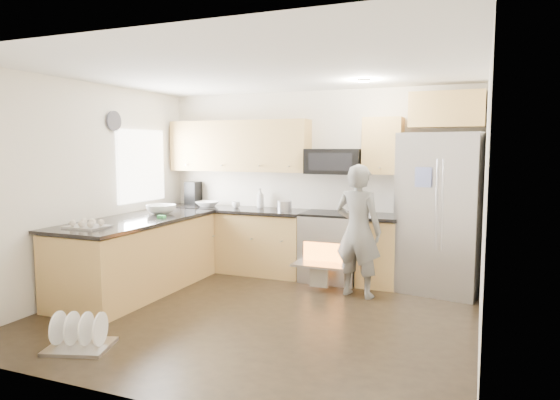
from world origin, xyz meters
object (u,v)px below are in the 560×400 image
at_px(refrigerator, 441,213).
at_px(person, 358,231).
at_px(stove_range, 331,231).
at_px(dish_rack, 80,339).

xyz_separation_m(refrigerator, person, (-0.91, -0.61, -0.19)).
xyz_separation_m(stove_range, refrigerator, (1.42, 0.01, 0.32)).
xyz_separation_m(stove_range, person, (0.51, -0.60, 0.13)).
bearing_deg(stove_range, refrigerator, 0.29).
height_order(stove_range, person, stove_range).
bearing_deg(stove_range, person, -49.74).
xyz_separation_m(refrigerator, dish_rack, (-2.86, -3.13, -0.90)).
relative_size(stove_range, dish_rack, 2.74).
distance_m(stove_range, refrigerator, 1.46).
distance_m(person, dish_rack, 3.27).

